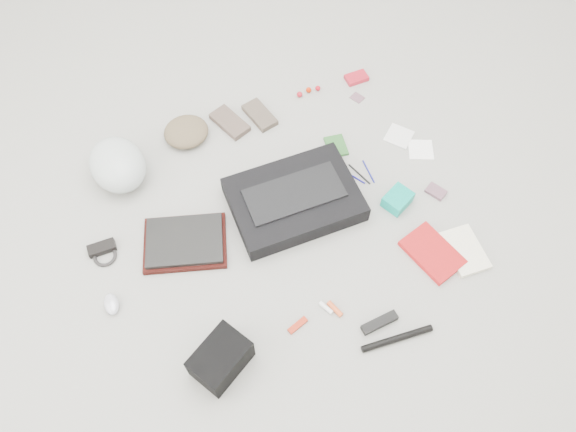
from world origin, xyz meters
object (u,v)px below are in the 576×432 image
messenger_bag (294,200)px  camera_bag (221,359)px  accordion_wallet (398,200)px  bike_helmet (118,165)px  book_red (432,253)px  laptop (184,241)px

messenger_bag → camera_bag: (-0.55, -0.45, 0.02)m
camera_bag → accordion_wallet: 0.96m
messenger_bag → bike_helmet: bike_helmet is taller
camera_bag → book_red: size_ratio=0.87×
laptop → accordion_wallet: accordion_wallet is taller
messenger_bag → book_red: bearing=-44.5°
camera_bag → messenger_bag: bearing=16.7°
accordion_wallet → book_red: bearing=-112.1°
camera_bag → book_red: camera_bag is taller
messenger_bag → camera_bag: size_ratio=2.55×
bike_helmet → laptop: bearing=-79.6°
bike_helmet → accordion_wallet: (0.95, -0.69, -0.06)m
messenger_bag → camera_bag: camera_bag is taller
messenger_bag → laptop: messenger_bag is taller
bike_helmet → camera_bag: 0.94m
camera_bag → book_red: 0.92m
laptop → camera_bag: camera_bag is taller
messenger_bag → accordion_wallet: messenger_bag is taller
book_red → accordion_wallet: accordion_wallet is taller
bike_helmet → accordion_wallet: bike_helmet is taller
accordion_wallet → camera_bag: bearing=176.4°
laptop → accordion_wallet: bearing=7.5°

